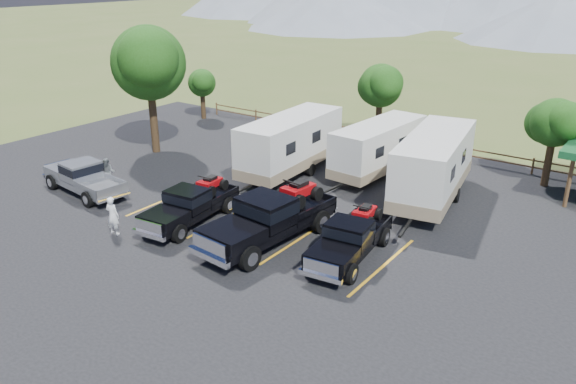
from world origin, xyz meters
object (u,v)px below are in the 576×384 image
Objects in this scene: tree_big_nw at (148,63)px; rig_right at (351,238)px; rig_left at (191,204)px; person_a at (113,216)px; rig_center at (271,217)px; trailer_center at (378,149)px; pickup_silver at (84,177)px; person_b at (108,173)px; trailer_left at (291,145)px; trailer_right at (434,167)px.

tree_big_nw reaches higher than rig_right.
rig_left is 3.44m from person_a.
rig_center is at bearing -160.65° from person_a.
trailer_center is 4.89× the size of person_a.
pickup_silver is 1.34m from person_b.
rig_left reaches higher than person_a.
trailer_left reaches higher than rig_left.
rig_left is at bearing -33.89° from tree_big_nw.
rig_right reaches higher than person_a.
pickup_silver is at bearing -129.85° from trailer_center.
trailer_left is (-7.72, 6.71, 0.83)m from rig_right.
trailer_center is (-0.16, 10.07, 0.44)m from rig_center.
rig_left reaches higher than pickup_silver.
rig_center is at bearing -124.10° from trailer_right.
rig_right is at bearing -43.95° from trailer_left.
rig_right is (7.59, 1.27, -0.02)m from rig_left.
rig_center is at bearing 2.12° from rig_left.
tree_big_nw is at bearing 178.35° from trailer_right.
trailer_center is 1.49× the size of pickup_silver.
trailer_center is 4.32m from trailer_right.
rig_center is 10.08m from trailer_center.
trailer_right reaches higher than pickup_silver.
trailer_left is at bearing -109.81° from person_a.
trailer_center reaches higher than pickup_silver.
person_b is at bearing -175.33° from rig_center.
rig_left is 7.69m from rig_right.
trailer_right is (3.76, 8.27, 0.66)m from rig_center.
rig_left is at bearing -46.43° from person_b.
rig_left is 0.58× the size of trailer_right.
tree_big_nw is 1.37× the size of pickup_silver.
person_a is at bearing -101.98° from trailer_left.
person_b is at bearing -132.93° from trailer_center.
pickup_silver is at bearing -168.49° from rig_center.
tree_big_nw reaches higher than rig_left.
tree_big_nw is 4.50× the size of person_a.
rig_center is 0.72× the size of trailer_right.
tree_big_nw reaches higher than person_a.
trailer_right is at bearing -20.53° from trailer_center.
trailer_center is 14.74m from person_a.
trailer_right reaches higher than trailer_center.
trailer_left reaches higher than pickup_silver.
pickup_silver is (-11.08, -1.25, -0.24)m from rig_center.
rig_center is at bearing -23.13° from tree_big_nw.
rig_left is 0.80× the size of rig_center.
pickup_silver is (-10.92, -11.32, -0.67)m from trailer_center.
tree_big_nw is 8.86m from pickup_silver.
trailer_center is (-3.64, 9.37, 0.67)m from rig_right.
rig_left is at bearing -167.00° from rig_center.
trailer_right is at bearing 3.19° from trailer_left.
pickup_silver is (-6.97, -0.68, -0.02)m from rig_left.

